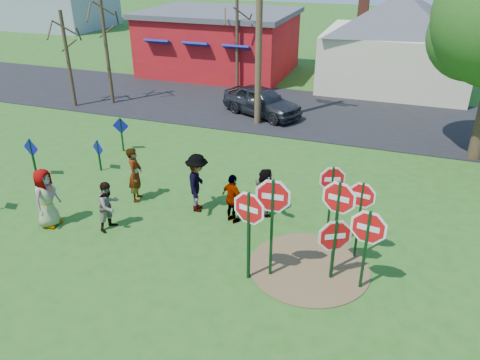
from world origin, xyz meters
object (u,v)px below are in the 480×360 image
object	(u,v)px
stop_sign_a	(249,217)
suv	(262,101)
person_b	(135,174)
person_a	(46,198)
utility_pole	(259,14)
stop_sign_c	(338,207)
stop_sign_b	(332,187)
stop_sign_d	(361,202)

from	to	relation	value
stop_sign_a	suv	distance (m)	12.73
person_b	suv	bearing A→B (deg)	-26.32
person_b	suv	xyz separation A→B (m)	(1.45, 9.55, -0.18)
person_a	stop_sign_a	bearing A→B (deg)	-95.82
stop_sign_a	utility_pole	bearing A→B (deg)	118.80
stop_sign_c	person_b	size ratio (longest dim) A/B	1.49
stop_sign_c	person_b	xyz separation A→B (m)	(-6.78, 1.70, -0.99)
stop_sign_c	person_a	distance (m)	8.53
person_b	utility_pole	distance (m)	9.42
stop_sign_a	stop_sign_c	world-z (taller)	stop_sign_c
stop_sign_a	stop_sign_c	xyz separation A→B (m)	(1.97, 0.98, 0.11)
stop_sign_b	person_a	world-z (taller)	stop_sign_b
person_a	utility_pole	size ratio (longest dim) A/B	0.20
person_b	utility_pole	bearing A→B (deg)	-28.49
person_b	utility_pole	size ratio (longest dim) A/B	0.20
person_a	stop_sign_c	bearing A→B (deg)	-88.35
stop_sign_a	person_a	xyz separation A→B (m)	(-6.48, 0.41, -0.89)
person_a	utility_pole	bearing A→B (deg)	-19.29
stop_sign_b	utility_pole	world-z (taller)	utility_pole
stop_sign_a	utility_pole	world-z (taller)	utility_pole
utility_pole	person_b	bearing A→B (deg)	-100.78
stop_sign_c	utility_pole	world-z (taller)	utility_pole
stop_sign_b	stop_sign_d	distance (m)	0.85
stop_sign_b	person_a	bearing A→B (deg)	169.26
stop_sign_a	person_b	size ratio (longest dim) A/B	1.41
stop_sign_a	stop_sign_d	world-z (taller)	stop_sign_a
stop_sign_b	utility_pole	bearing A→B (deg)	96.73
suv	utility_pole	size ratio (longest dim) A/B	0.44
person_b	stop_sign_d	bearing A→B (deg)	-114.60
stop_sign_c	stop_sign_d	xyz separation A→B (m)	(0.49, 0.82, -0.20)
person_b	stop_sign_b	bearing A→B (deg)	-114.25
suv	stop_sign_a	bearing A→B (deg)	-140.88
stop_sign_b	person_b	size ratio (longest dim) A/B	1.43
stop_sign_c	utility_pole	bearing A→B (deg)	127.36
stop_sign_a	stop_sign_d	xyz separation A→B (m)	(2.46, 1.80, -0.09)
stop_sign_b	suv	distance (m)	11.51
stop_sign_b	person_b	distance (m)	6.58
stop_sign_d	person_a	distance (m)	9.09
utility_pole	person_a	bearing A→B (deg)	-107.06
stop_sign_b	utility_pole	size ratio (longest dim) A/B	0.28
stop_sign_a	stop_sign_d	bearing A→B (deg)	48.77
stop_sign_c	stop_sign_d	bearing A→B (deg)	69.13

